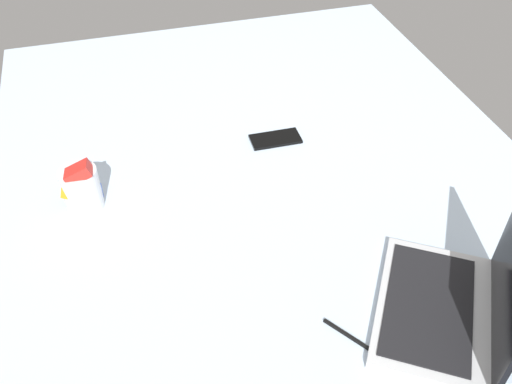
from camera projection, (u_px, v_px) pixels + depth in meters
bed_mattress at (268, 200)px, 151.50cm from camera, size 180.00×140.00×18.00cm
laptop at (455, 304)px, 109.62cm from camera, size 40.21×37.30×23.00cm
snack_cup at (81, 187)px, 132.69cm from camera, size 9.00×9.47×14.05cm
cell_phone at (275, 139)px, 156.27cm from camera, size 7.02×14.10×0.80cm
charger_cable at (361, 344)px, 107.69cm from camera, size 14.27×10.25×0.60cm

